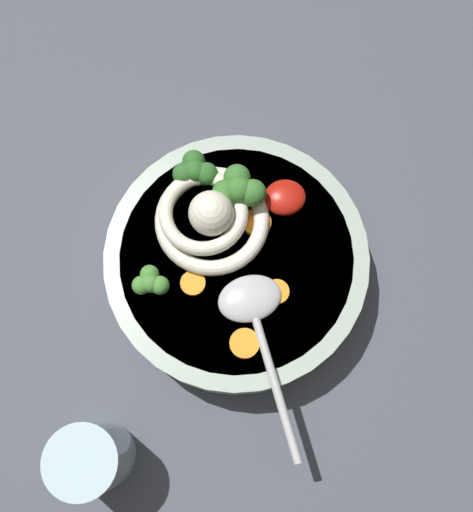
# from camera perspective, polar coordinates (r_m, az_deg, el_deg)

# --- Properties ---
(table_slab) EXTENTS (1.19, 1.19, 0.03)m
(table_slab) POSITION_cam_1_polar(r_m,az_deg,el_deg) (0.62, -0.12, -5.01)
(table_slab) COLOR #474C56
(table_slab) RESTS_ON ground
(soup_bowl) EXTENTS (0.26, 0.26, 0.06)m
(soup_bowl) POSITION_cam_1_polar(r_m,az_deg,el_deg) (0.58, 0.00, -0.78)
(soup_bowl) COLOR #9EB2A3
(soup_bowl) RESTS_ON table_slab
(noodle_pile) EXTENTS (0.12, 0.12, 0.05)m
(noodle_pile) POSITION_cam_1_polar(r_m,az_deg,el_deg) (0.55, -2.69, 3.92)
(noodle_pile) COLOR silver
(noodle_pile) RESTS_ON soup_bowl
(soup_spoon) EXTENTS (0.06, 0.17, 0.02)m
(soup_spoon) POSITION_cam_1_polar(r_m,az_deg,el_deg) (0.53, 1.74, -5.65)
(soup_spoon) COLOR #B7B7BC
(soup_spoon) RESTS_ON soup_bowl
(chili_sauce_dollop) EXTENTS (0.04, 0.04, 0.02)m
(chili_sauce_dollop) POSITION_cam_1_polar(r_m,az_deg,el_deg) (0.56, 4.80, 5.80)
(chili_sauce_dollop) COLOR #B2190F
(chili_sauce_dollop) RESTS_ON soup_bowl
(broccoli_floret_center) EXTENTS (0.03, 0.03, 0.03)m
(broccoli_floret_center) POSITION_cam_1_polar(r_m,az_deg,el_deg) (0.53, -8.53, -2.58)
(broccoli_floret_center) COLOR #7A9E60
(broccoli_floret_center) RESTS_ON soup_bowl
(broccoli_floret_rear) EXTENTS (0.05, 0.04, 0.04)m
(broccoli_floret_rear) POSITION_cam_1_polar(r_m,az_deg,el_deg) (0.55, 0.21, 6.69)
(broccoli_floret_rear) COLOR #7A9E60
(broccoli_floret_rear) RESTS_ON soup_bowl
(broccoli_floret_near_spoon) EXTENTS (0.04, 0.04, 0.03)m
(broccoli_floret_near_spoon) POSITION_cam_1_polar(r_m,az_deg,el_deg) (0.56, -4.14, 8.47)
(broccoli_floret_near_spoon) COLOR #7A9E60
(broccoli_floret_near_spoon) RESTS_ON soup_bowl
(carrot_slice_extra_b) EXTENTS (0.03, 0.03, 0.01)m
(carrot_slice_extra_b) POSITION_cam_1_polar(r_m,az_deg,el_deg) (0.56, 2.02, 3.32)
(carrot_slice_extra_b) COLOR orange
(carrot_slice_extra_b) RESTS_ON soup_bowl
(carrot_slice_beside_noodles) EXTENTS (0.02, 0.02, 0.00)m
(carrot_slice_beside_noodles) POSITION_cam_1_polar(r_m,az_deg,el_deg) (0.54, -4.34, -2.70)
(carrot_slice_beside_noodles) COLOR orange
(carrot_slice_beside_noodles) RESTS_ON soup_bowl
(carrot_slice_left) EXTENTS (0.02, 0.02, 0.01)m
(carrot_slice_left) POSITION_cam_1_polar(r_m,az_deg,el_deg) (0.54, 4.01, -3.58)
(carrot_slice_left) COLOR orange
(carrot_slice_left) RESTS_ON soup_bowl
(carrot_slice_front) EXTENTS (0.03, 0.03, 0.01)m
(carrot_slice_front) POSITION_cam_1_polar(r_m,az_deg,el_deg) (0.53, 0.58, -8.71)
(carrot_slice_front) COLOR orange
(carrot_slice_front) RESTS_ON soup_bowl
(drinking_glass) EXTENTS (0.06, 0.06, 0.09)m
(drinking_glass) POSITION_cam_1_polar(r_m,az_deg,el_deg) (0.56, -14.10, -18.88)
(drinking_glass) COLOR silver
(drinking_glass) RESTS_ON table_slab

